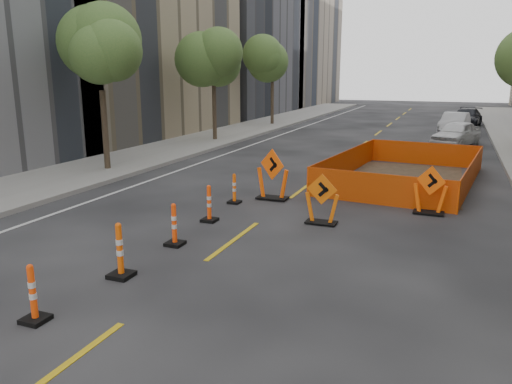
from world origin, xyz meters
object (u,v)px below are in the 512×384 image
at_px(chevron_sign_right, 430,190).
at_px(parked_car_far, 466,118).
at_px(channelizer_6, 234,188).
at_px(chevron_sign_center, 322,199).
at_px(parked_car_mid, 455,123).
at_px(parked_car_near, 456,134).
at_px(chevron_sign_left, 273,174).
at_px(channelizer_5, 209,203).
at_px(channelizer_4, 174,224).
at_px(channelizer_3, 120,250).
at_px(channelizer_2, 33,293).

xyz_separation_m(chevron_sign_right, parked_car_far, (1.27, 26.37, -0.03)).
height_order(channelizer_6, chevron_sign_center, chevron_sign_center).
bearing_deg(parked_car_mid, channelizer_6, -97.23).
xyz_separation_m(chevron_sign_center, parked_car_near, (3.27, 17.06, 0.01)).
xyz_separation_m(chevron_sign_left, chevron_sign_right, (4.79, 0.04, -0.11)).
bearing_deg(chevron_sign_right, channelizer_6, -148.50).
xyz_separation_m(channelizer_6, chevron_sign_center, (3.08, -1.13, 0.22)).
height_order(chevron_sign_right, parked_car_near, chevron_sign_right).
distance_m(channelizer_5, chevron_sign_center, 3.06).
height_order(channelizer_4, channelizer_6, channelizer_4).
relative_size(channelizer_4, channelizer_6, 1.08).
bearing_deg(parked_car_far, parked_car_near, -84.55).
bearing_deg(chevron_sign_center, channelizer_3, -117.90).
bearing_deg(chevron_sign_left, channelizer_5, -80.25).
xyz_separation_m(chevron_sign_left, parked_car_near, (5.41, 15.02, -0.12)).
height_order(channelizer_2, channelizer_3, channelizer_3).
relative_size(chevron_sign_center, parked_car_near, 0.34).
relative_size(chevron_sign_center, parked_car_mid, 0.32).
bearing_deg(chevron_sign_right, channelizer_3, -105.50).
xyz_separation_m(channelizer_3, chevron_sign_center, (2.81, 5.01, 0.12)).
relative_size(channelizer_4, chevron_sign_left, 0.62).
relative_size(channelizer_3, parked_car_mid, 0.27).
bearing_deg(parked_car_mid, chevron_sign_right, -82.92).
height_order(chevron_sign_center, chevron_sign_right, chevron_sign_right).
distance_m(chevron_sign_left, parked_car_far, 27.10).
relative_size(channelizer_3, channelizer_6, 1.20).
bearing_deg(channelizer_5, chevron_sign_left, 75.28).
bearing_deg(channelizer_5, parked_car_near, 71.00).
bearing_deg(chevron_sign_right, chevron_sign_center, -119.74).
relative_size(channelizer_3, chevron_sign_right, 0.80).
height_order(channelizer_5, chevron_sign_right, chevron_sign_right).
height_order(chevron_sign_right, parked_car_mid, chevron_sign_right).
bearing_deg(chevron_sign_left, channelizer_6, -111.58).
distance_m(chevron_sign_center, parked_car_mid, 23.57).
height_order(channelizer_2, chevron_sign_center, chevron_sign_center).
distance_m(channelizer_2, chevron_sign_left, 9.14).
distance_m(channelizer_6, chevron_sign_center, 3.29).
height_order(channelizer_2, chevron_sign_right, chevron_sign_right).
relative_size(channelizer_4, chevron_sign_right, 0.72).
relative_size(channelizer_2, chevron_sign_center, 0.73).
distance_m(chevron_sign_center, parked_car_far, 28.72).
relative_size(chevron_sign_left, chevron_sign_center, 1.19).
xyz_separation_m(channelizer_4, channelizer_6, (-0.28, 4.10, -0.04)).
xyz_separation_m(chevron_sign_center, parked_car_far, (3.91, 28.45, -0.01)).
xyz_separation_m(chevron_sign_left, parked_car_far, (6.05, 26.41, -0.14)).
relative_size(channelizer_3, chevron_sign_center, 0.82).
relative_size(chevron_sign_right, parked_car_mid, 0.33).
distance_m(parked_car_near, parked_car_far, 11.41).
bearing_deg(channelizer_3, parked_car_mid, 78.17).
relative_size(channelizer_2, chevron_sign_right, 0.71).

